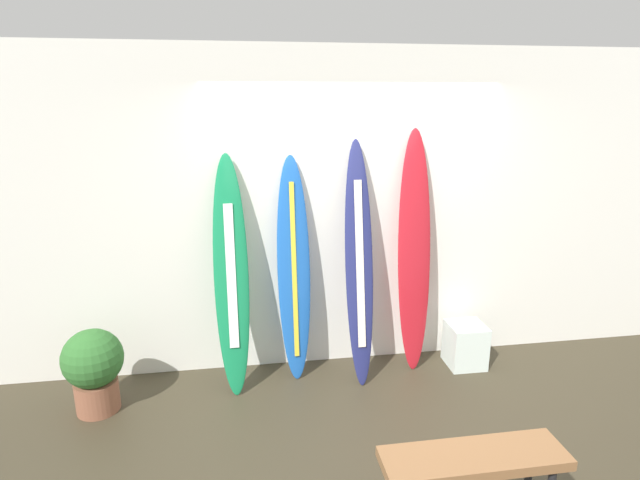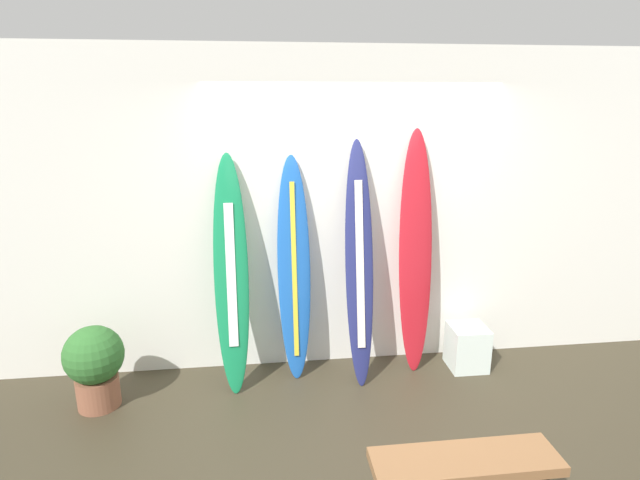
# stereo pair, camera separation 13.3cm
# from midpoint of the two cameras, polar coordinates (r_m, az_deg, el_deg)

# --- Properties ---
(ground) EXTENTS (8.00, 8.00, 0.04)m
(ground) POSITION_cam_midpoint_polar(r_m,az_deg,el_deg) (4.00, 6.27, -21.38)
(ground) COLOR #3A3324
(wall_back) EXTENTS (7.20, 0.20, 2.80)m
(wall_back) POSITION_cam_midpoint_polar(r_m,az_deg,el_deg) (4.56, 2.58, 3.25)
(wall_back) COLOR white
(wall_back) RESTS_ON ground
(surfboard_emerald) EXTENTS (0.29, 0.50, 1.96)m
(surfboard_emerald) POSITION_cam_midpoint_polar(r_m,az_deg,el_deg) (4.24, -10.77, -4.10)
(surfboard_emerald) COLOR #157F4B
(surfboard_emerald) RESTS_ON ground
(surfboard_cobalt) EXTENTS (0.29, 0.33, 1.93)m
(surfboard_cobalt) POSITION_cam_midpoint_polar(r_m,az_deg,el_deg) (4.35, -3.81, -3.56)
(surfboard_cobalt) COLOR blue
(surfboard_cobalt) RESTS_ON ground
(surfboard_navy) EXTENTS (0.24, 0.51, 2.05)m
(surfboard_navy) POSITION_cam_midpoint_polar(r_m,az_deg,el_deg) (4.31, 3.58, -2.87)
(surfboard_navy) COLOR navy
(surfboard_navy) RESTS_ON ground
(surfboard_crimson) EXTENTS (0.30, 0.31, 2.14)m
(surfboard_crimson) POSITION_cam_midpoint_polar(r_m,az_deg,el_deg) (4.52, 9.65, -1.61)
(surfboard_crimson) COLOR red
(surfboard_crimson) RESTS_ON ground
(display_block_left) EXTENTS (0.33, 0.33, 0.40)m
(display_block_left) POSITION_cam_midpoint_polar(r_m,az_deg,el_deg) (4.92, 15.17, -11.24)
(display_block_left) COLOR white
(display_block_left) RESTS_ON ground
(potted_plant) EXTENTS (0.46, 0.46, 0.68)m
(potted_plant) POSITION_cam_midpoint_polar(r_m,az_deg,el_deg) (4.44, -24.78, -12.74)
(potted_plant) COLOR brown
(potted_plant) RESTS_ON ground
(bench) EXTENTS (1.04, 0.30, 0.49)m
(bench) POSITION_cam_midpoint_polar(r_m,az_deg,el_deg) (3.19, 15.55, -22.97)
(bench) COLOR brown
(bench) RESTS_ON ground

